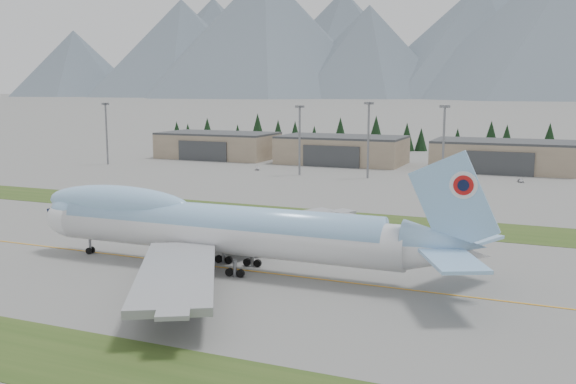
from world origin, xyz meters
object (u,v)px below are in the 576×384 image
at_px(service_vehicle_b, 439,174).
at_px(service_vehicle_c, 521,182).
at_px(hangar_right, 503,156).
at_px(boeing_747_freighter, 218,228).
at_px(hangar_center, 342,150).
at_px(hangar_left, 218,145).
at_px(service_vehicle_a, 257,170).

height_order(service_vehicle_b, service_vehicle_c, service_vehicle_b).
distance_m(hangar_right, service_vehicle_b, 27.28).
bearing_deg(service_vehicle_b, service_vehicle_c, -88.00).
xyz_separation_m(boeing_747_freighter, hangar_center, (-27.79, 150.54, -1.39)).
distance_m(hangar_left, hangar_right, 115.00).
distance_m(hangar_left, service_vehicle_a, 46.06).
distance_m(service_vehicle_a, service_vehicle_b, 63.96).
distance_m(service_vehicle_b, service_vehicle_c, 28.23).
bearing_deg(service_vehicle_c, hangar_right, 91.54).
xyz_separation_m(hangar_left, service_vehicle_a, (33.26, -31.41, -5.39)).
relative_size(hangar_center, service_vehicle_c, 13.02).
height_order(hangar_right, service_vehicle_b, hangar_right).
distance_m(hangar_right, service_vehicle_c, 29.44).
bearing_deg(service_vehicle_a, hangar_left, 110.30).
relative_size(hangar_left, hangar_right, 1.00).
bearing_deg(boeing_747_freighter, service_vehicle_b, 83.60).
relative_size(hangar_right, service_vehicle_b, 11.66).
height_order(hangar_center, service_vehicle_c, hangar_center).
relative_size(hangar_center, service_vehicle_a, 12.57).
height_order(boeing_747_freighter, service_vehicle_c, boeing_747_freighter).
relative_size(service_vehicle_b, service_vehicle_c, 1.12).
bearing_deg(hangar_left, hangar_center, 0.00).
height_order(service_vehicle_a, service_vehicle_b, service_vehicle_b).
height_order(service_vehicle_a, service_vehicle_c, service_vehicle_a).
distance_m(hangar_center, hangar_right, 60.00).
xyz_separation_m(hangar_center, service_vehicle_a, (-21.74, -31.41, -5.39)).
height_order(boeing_747_freighter, hangar_left, boeing_747_freighter).
bearing_deg(hangar_right, service_vehicle_b, -135.40).
height_order(boeing_747_freighter, service_vehicle_b, boeing_747_freighter).
bearing_deg(service_vehicle_c, service_vehicle_b, 147.30).
distance_m(boeing_747_freighter, service_vehicle_b, 132.59).
xyz_separation_m(boeing_747_freighter, service_vehicle_a, (-49.53, 119.13, -6.78)).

